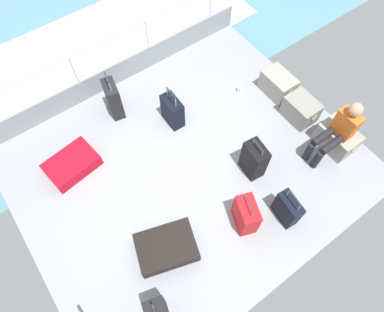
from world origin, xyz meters
name	(u,v)px	position (x,y,z in m)	size (l,w,h in m)	color
ground_plane	(188,167)	(0.00, 0.00, -0.03)	(4.40, 5.20, 0.06)	gray
gunwale_port	(117,73)	(-2.17, 0.00, 0.23)	(0.06, 5.20, 0.45)	gray
railing_port	(111,49)	(-2.17, 0.00, 0.78)	(0.04, 4.20, 1.02)	silver
sea_wake	(88,49)	(-3.60, 0.00, -0.34)	(12.00, 12.00, 0.01)	#598C9E
cargo_crate_0	(278,84)	(-0.30, 2.18, 0.20)	(0.63, 0.39, 0.40)	gray
cargo_crate_1	(301,109)	(0.33, 2.11, 0.20)	(0.58, 0.40, 0.41)	gray
cargo_crate_2	(337,138)	(1.08, 2.18, 0.20)	(0.65, 0.41, 0.41)	gray
passenger_seated	(338,131)	(1.08, 2.00, 0.58)	(0.34, 0.66, 1.11)	orange
suitcase_0	(72,164)	(-1.03, -1.49, 0.11)	(0.63, 0.85, 0.23)	#B70C1E
suitcase_1	(113,99)	(-1.59, -0.38, 0.34)	(0.42, 0.28, 0.90)	black
suitcase_2	(246,215)	(1.23, 0.13, 0.29)	(0.48, 0.38, 0.68)	red
suitcase_4	(167,247)	(0.91, -1.01, 0.11)	(0.81, 0.95, 0.22)	black
suitcase_5	(173,111)	(-0.86, 0.31, 0.27)	(0.42, 0.23, 0.75)	black
suitcase_6	(287,209)	(1.51, 0.67, 0.27)	(0.42, 0.23, 0.71)	black
suitcase_7	(254,160)	(0.64, 0.78, 0.33)	(0.41, 0.28, 0.75)	black
paper_cup	(239,89)	(-0.70, 1.65, 0.05)	(0.08, 0.08, 0.10)	white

